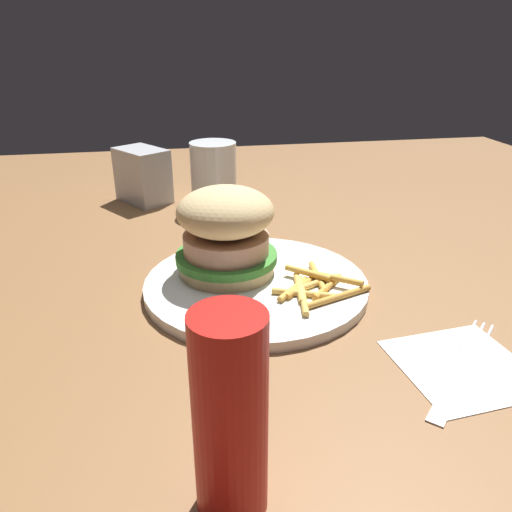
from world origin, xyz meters
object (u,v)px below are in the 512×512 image
plate (256,285)px  napkin (463,366)px  fork (464,363)px  sandwich (226,231)px  napkin_dispenser (143,175)px  fries_pile (313,286)px  drink_glass (214,181)px  ketchup_bottle (230,418)px

plate → napkin: (0.15, -0.18, -0.01)m
fork → sandwich: bearing=132.3°
napkin_dispenser → plate: bearing=-14.6°
plate → fries_pile: fries_pile is taller
drink_glass → fork: bearing=-69.9°
sandwich → napkin_dispenser: size_ratio=1.30×
plate → sandwich: (-0.03, 0.03, 0.06)m
plate → fork: plate is taller
drink_glass → napkin_dispenser: (-0.12, 0.07, -0.00)m
drink_glass → ketchup_bottle: bearing=-95.1°
sandwich → ketchup_bottle: ketchup_bottle is taller
plate → fries_pile: 0.07m
fork → drink_glass: bearing=110.1°
fork → napkin_dispenser: 0.61m
drink_glass → ketchup_bottle: (-0.05, -0.57, 0.02)m
drink_glass → napkin_dispenser: bearing=150.4°
napkin → drink_glass: 0.50m
plate → napkin: bearing=-48.9°
napkin → fork: size_ratio=0.82×
sandwich → drink_glass: (0.01, 0.26, -0.02)m
plate → ketchup_bottle: size_ratio=1.85×
sandwich → fries_pile: 0.12m
sandwich → plate: bearing=-42.8°
fries_pile → napkin: (0.10, -0.14, -0.02)m
fries_pile → fork: (0.10, -0.14, -0.01)m
plate → ketchup_bottle: ketchup_bottle is taller
plate → napkin_dispenser: napkin_dispenser is taller
fries_pile → drink_glass: (-0.07, 0.33, 0.03)m
fries_pile → napkin_dispenser: bearing=115.7°
fries_pile → fork: size_ratio=0.85×
plate → fork: 0.23m
ketchup_bottle → sandwich: bearing=83.1°
fork → napkin_dispenser: size_ratio=1.48×
fries_pile → napkin: bearing=-55.7°
napkin_dispenser → ketchup_bottle: (0.06, -0.63, 0.02)m
fries_pile → napkin_dispenser: 0.44m
plate → fork: bearing=-48.5°
drink_glass → napkin_dispenser: size_ratio=1.22×
sandwich → napkin_dispenser: (-0.10, 0.33, -0.02)m
sandwich → drink_glass: bearing=87.0°
napkin → ketchup_bottle: bearing=-155.3°
fries_pile → ketchup_bottle: ketchup_bottle is taller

